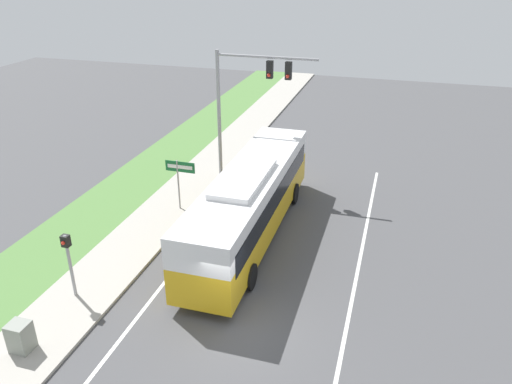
# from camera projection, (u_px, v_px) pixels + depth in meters

# --- Properties ---
(ground_plane) EXTENTS (80.00, 80.00, 0.00)m
(ground_plane) POSITION_uv_depth(u_px,v_px,m) (240.00, 324.00, 17.39)
(ground_plane) COLOR #4C4C4F
(sidewalk) EXTENTS (2.80, 80.00, 0.12)m
(sidewalk) POSITION_uv_depth(u_px,v_px,m) (85.00, 292.00, 18.96)
(sidewalk) COLOR #ADA89E
(sidewalk) RESTS_ON ground_plane
(grass_verge) EXTENTS (3.60, 80.00, 0.10)m
(grass_verge) POSITION_uv_depth(u_px,v_px,m) (15.00, 278.00, 19.79)
(grass_verge) COLOR #568442
(grass_verge) RESTS_ON ground_plane
(lane_divider_near) EXTENTS (0.14, 30.00, 0.01)m
(lane_divider_near) POSITION_uv_depth(u_px,v_px,m) (147.00, 305.00, 18.32)
(lane_divider_near) COLOR silver
(lane_divider_near) RESTS_ON ground_plane
(lane_divider_far) EXTENTS (0.14, 30.00, 0.01)m
(lane_divider_far) POSITION_uv_depth(u_px,v_px,m) (343.00, 345.00, 16.46)
(lane_divider_far) COLOR silver
(lane_divider_far) RESTS_ON ground_plane
(bus) EXTENTS (2.62, 12.38, 3.39)m
(bus) POSITION_uv_depth(u_px,v_px,m) (250.00, 199.00, 22.09)
(bus) COLOR gold
(bus) RESTS_ON ground_plane
(signal_gantry) EXTENTS (5.45, 0.41, 7.20)m
(signal_gantry) POSITION_uv_depth(u_px,v_px,m) (245.00, 92.00, 26.38)
(signal_gantry) COLOR #939399
(signal_gantry) RESTS_ON ground_plane
(pedestrian_signal) EXTENTS (0.28, 0.34, 2.68)m
(pedestrian_signal) POSITION_uv_depth(u_px,v_px,m) (68.00, 255.00, 17.97)
(pedestrian_signal) COLOR #939399
(pedestrian_signal) RESTS_ON ground_plane
(street_sign) EXTENTS (1.53, 0.08, 2.70)m
(street_sign) POSITION_uv_depth(u_px,v_px,m) (179.00, 174.00, 24.27)
(street_sign) COLOR #939399
(street_sign) RESTS_ON ground_plane
(utility_cabinet) EXTENTS (0.67, 0.62, 1.02)m
(utility_cabinet) POSITION_uv_depth(u_px,v_px,m) (20.00, 337.00, 15.91)
(utility_cabinet) COLOR gray
(utility_cabinet) RESTS_ON sidewalk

